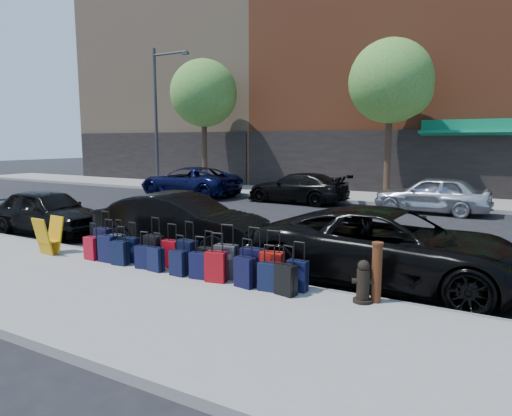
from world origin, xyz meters
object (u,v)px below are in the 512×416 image
Objects in this scene: bollard at (377,272)px; tree_left at (206,95)px; streetlight at (158,110)px; display_rack at (49,236)px; car_far_2 at (432,194)px; car_far_1 at (297,188)px; tree_center at (394,83)px; fire_hydrant at (363,283)px; car_near_1 at (181,223)px; suitcase_front_5 at (187,255)px; car_near_0 at (48,212)px; car_far_0 at (189,182)px; car_near_2 at (391,247)px.

tree_left is at bearing 134.06° from bollard.
streetlight reaches higher than bollard.
streetlight is (-2.94, -0.70, -0.75)m from tree_left.
streetlight reaches higher than tree_left.
car_far_2 is (6.70, 12.17, 0.16)m from display_rack.
display_rack is 0.18× the size of car_far_1.
car_far_2 is at bearing -48.86° from tree_center.
fire_hydrant is 13.53m from car_far_1.
car_near_1 reaches higher than car_far_2.
tree_left is 1.52× the size of car_far_1.
suitcase_front_5 is at bearing 155.49° from fire_hydrant.
suitcase_front_5 is 0.25× the size of car_near_0.
tree_left is 5.60m from car_far_0.
tree_center is 7.10× the size of bollard.
bollard is at bearing -114.51° from car_near_1.
bollard is at bearing 6.94° from fire_hydrant.
fire_hydrant is at bearing -77.94° from tree_center.
tree_left and tree_center have the same top height.
car_near_2 is (13.60, -12.60, -4.66)m from tree_left.
suitcase_front_5 is 12.10m from car_far_1.
display_rack is 3.15m from car_near_1.
car_near_0 is at bearing -62.59° from streetlight.
suitcase_front_5 is 4.13m from car_near_2.
car_near_2 is at bearing -98.18° from car_near_1.
suitcase_front_5 is 1.42× the size of fire_hydrant.
fire_hydrant is 0.13× the size of car_far_0.
fire_hydrant is (13.56, -14.32, -4.93)m from tree_left.
fire_hydrant is 0.13× the size of car_near_2.
car_far_2 is (9.45, 10.20, 0.05)m from car_near_0.
car_far_1 is at bearing 120.31° from bollard.
fire_hydrant is 0.82× the size of display_rack.
fire_hydrant is 5.57m from car_near_1.
tree_left reaches higher than fire_hydrant.
streetlight reaches higher than car_near_0.
tree_left is 0.91× the size of streetlight.
tree_center is 8.22× the size of display_rack.
car_far_1 is (-1.36, 10.02, -0.05)m from car_near_1.
car_far_0 is at bearing -71.00° from tree_left.
car_far_2 is at bearing 5.69° from car_near_2.
car_near_1 is 0.95× the size of car_far_1.
fire_hydrant is at bearing -39.54° from streetlight.
display_rack is at bearing -57.36° from streetlight.
car_near_0 is 10.14m from car_far_0.
bollard is 1.62m from car_near_2.
tree_center is 1.52× the size of car_far_1.
bollard is 0.25× the size of car_near_0.
car_far_0 is at bearing 138.52° from bollard.
tree_left is at bearing 180.00° from tree_center.
tree_center is 15.33m from bollard.
bollard is at bearing 33.73° from car_far_1.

